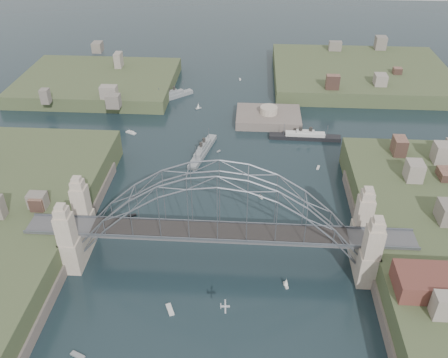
% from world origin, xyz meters
% --- Properties ---
extents(ground, '(500.00, 500.00, 0.00)m').
position_xyz_m(ground, '(0.00, 0.00, 0.00)').
color(ground, black).
rests_on(ground, ground).
extents(bridge, '(84.00, 13.80, 24.60)m').
position_xyz_m(bridge, '(0.00, 0.00, 12.32)').
color(bridge, '#474649').
rests_on(bridge, ground).
extents(headland_nw, '(60.00, 45.00, 9.00)m').
position_xyz_m(headland_nw, '(-55.00, 95.00, 0.50)').
color(headland_nw, '#384426').
rests_on(headland_nw, ground).
extents(headland_ne, '(70.00, 55.00, 9.50)m').
position_xyz_m(headland_ne, '(50.00, 110.00, 0.75)').
color(headland_ne, '#384426').
rests_on(headland_ne, ground).
extents(fort_island, '(22.00, 16.00, 9.40)m').
position_xyz_m(fort_island, '(12.00, 70.00, -0.34)').
color(fort_island, '#5A4F48').
rests_on(fort_island, ground).
extents(naval_cruiser_near, '(7.16, 20.40, 6.09)m').
position_xyz_m(naval_cruiser_near, '(-8.43, 46.73, 0.95)').
color(naval_cruiser_near, gray).
rests_on(naval_cruiser_near, ground).
extents(naval_cruiser_far, '(15.10, 13.95, 6.10)m').
position_xyz_m(naval_cruiser_far, '(-24.29, 86.65, 0.95)').
color(naval_cruiser_far, gray).
rests_on(naval_cruiser_far, ground).
extents(ocean_liner, '(23.00, 3.60, 5.63)m').
position_xyz_m(ocean_liner, '(23.70, 58.07, 0.87)').
color(ocean_liner, black).
rests_on(ocean_liner, ground).
extents(aeroplane, '(1.78, 3.32, 0.48)m').
position_xyz_m(aeroplane, '(2.46, -19.28, 6.78)').
color(aeroplane, silver).
extents(small_boat_a, '(2.31, 1.59, 0.45)m').
position_xyz_m(small_boat_a, '(-23.27, 14.57, 0.15)').
color(small_boat_a, beige).
rests_on(small_boat_a, ground).
extents(small_boat_b, '(1.49, 1.66, 1.43)m').
position_xyz_m(small_boat_b, '(9.37, 24.58, 0.30)').
color(small_boat_b, beige).
rests_on(small_boat_b, ground).
extents(small_boat_c, '(2.20, 3.22, 0.45)m').
position_xyz_m(small_boat_c, '(-8.73, -15.03, 0.15)').
color(small_boat_c, beige).
rests_on(small_boat_c, ground).
extents(small_boat_d, '(1.26, 2.19, 0.45)m').
position_xyz_m(small_boat_d, '(26.28, 40.49, 0.15)').
color(small_boat_d, beige).
rests_on(small_boat_d, ground).
extents(small_boat_e, '(3.76, 2.71, 1.43)m').
position_xyz_m(small_boat_e, '(-33.54, 58.21, 0.28)').
color(small_boat_e, beige).
rests_on(small_boat_e, ground).
extents(small_boat_f, '(1.20, 1.39, 0.45)m').
position_xyz_m(small_boat_f, '(-3.61, 48.00, 0.15)').
color(small_boat_f, beige).
rests_on(small_boat_f, ground).
extents(small_boat_h, '(2.24, 1.90, 2.38)m').
position_xyz_m(small_boat_h, '(-13.27, 78.34, 0.90)').
color(small_boat_h, beige).
rests_on(small_boat_h, ground).
extents(small_boat_i, '(2.63, 2.49, 0.45)m').
position_xyz_m(small_boat_i, '(35.23, 10.39, 0.15)').
color(small_boat_i, beige).
rests_on(small_boat_i, ground).
extents(small_boat_j, '(2.99, 1.97, 0.45)m').
position_xyz_m(small_boat_j, '(-23.77, -26.69, 0.15)').
color(small_boat_j, beige).
rests_on(small_boat_j, ground).
extents(small_boat_k, '(0.87, 1.98, 0.45)m').
position_xyz_m(small_boat_k, '(0.89, 107.06, 0.15)').
color(small_boat_k, beige).
rests_on(small_boat_k, ground).
extents(small_boat_l, '(2.04, 2.43, 0.45)m').
position_xyz_m(small_boat_l, '(-45.52, 32.01, 0.15)').
color(small_boat_l, beige).
rests_on(small_boat_l, ground).
extents(small_boat_m, '(1.30, 2.01, 2.38)m').
position_xyz_m(small_boat_m, '(14.75, -6.93, 0.96)').
color(small_boat_m, beige).
rests_on(small_boat_m, ground).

